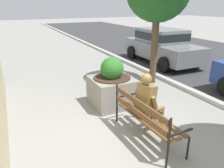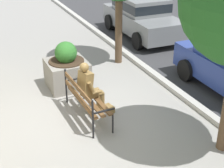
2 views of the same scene
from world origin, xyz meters
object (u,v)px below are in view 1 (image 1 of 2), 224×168
at_px(bronze_statue_seated, 151,105).
at_px(parked_car_grey, 162,45).
at_px(park_bench, 145,115).
at_px(concrete_planter, 112,87).

bearing_deg(bronze_statue_seated, parked_car_grey, 140.25).
bearing_deg(park_bench, concrete_planter, 176.02).
xyz_separation_m(park_bench, parked_car_grey, (-4.99, 4.25, 0.30)).
relative_size(park_bench, concrete_planter, 1.36).
distance_m(concrete_planter, parked_car_grey, 5.24).
distance_m(bronze_statue_seated, parked_car_grey, 6.32).
distance_m(park_bench, concrete_planter, 1.78).
bearing_deg(parked_car_grey, bronze_statue_seated, -39.75).
distance_m(bronze_statue_seated, concrete_planter, 1.65).
bearing_deg(parked_car_grey, park_bench, -40.46).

